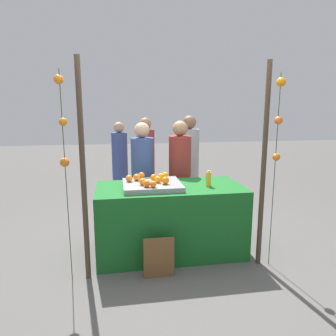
{
  "coord_description": "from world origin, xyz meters",
  "views": [
    {
      "loc": [
        -0.63,
        -3.68,
        1.82
      ],
      "look_at": [
        0.0,
        0.15,
        1.06
      ],
      "focal_mm": 33.41,
      "sensor_mm": 36.0,
      "label": 1
    }
  ],
  "objects_px": {
    "orange_0": "(165,175)",
    "vendor_right": "(180,180)",
    "stall_counter": "(170,219)",
    "vendor_left": "(143,182)",
    "orange_1": "(165,180)",
    "chalkboard_sign": "(159,258)",
    "juice_bottle": "(208,179)"
  },
  "relations": [
    {
      "from": "stall_counter",
      "to": "orange_1",
      "type": "xyz_separation_m",
      "value": [
        -0.08,
        -0.12,
        0.54
      ]
    },
    {
      "from": "orange_0",
      "to": "juice_bottle",
      "type": "bearing_deg",
      "value": -29.8
    },
    {
      "from": "orange_0",
      "to": "orange_1",
      "type": "xyz_separation_m",
      "value": [
        -0.05,
        -0.33,
        0.01
      ]
    },
    {
      "from": "orange_0",
      "to": "vendor_right",
      "type": "height_order",
      "value": "vendor_right"
    },
    {
      "from": "orange_0",
      "to": "vendor_left",
      "type": "bearing_deg",
      "value": 116.58
    },
    {
      "from": "orange_0",
      "to": "vendor_right",
      "type": "bearing_deg",
      "value": 60.43
    },
    {
      "from": "juice_bottle",
      "to": "vendor_right",
      "type": "xyz_separation_m",
      "value": [
        -0.19,
        0.81,
        -0.19
      ]
    },
    {
      "from": "orange_1",
      "to": "vendor_left",
      "type": "relative_size",
      "value": 0.06
    },
    {
      "from": "vendor_left",
      "to": "stall_counter",
      "type": "bearing_deg",
      "value": -68.71
    },
    {
      "from": "orange_0",
      "to": "vendor_right",
      "type": "xyz_separation_m",
      "value": [
        0.3,
        0.53,
        -0.2
      ]
    },
    {
      "from": "orange_1",
      "to": "chalkboard_sign",
      "type": "height_order",
      "value": "orange_1"
    },
    {
      "from": "stall_counter",
      "to": "orange_0",
      "type": "xyz_separation_m",
      "value": [
        -0.03,
        0.21,
        0.53
      ]
    },
    {
      "from": "vendor_left",
      "to": "vendor_right",
      "type": "bearing_deg",
      "value": 2.07
    },
    {
      "from": "juice_bottle",
      "to": "chalkboard_sign",
      "type": "height_order",
      "value": "juice_bottle"
    },
    {
      "from": "chalkboard_sign",
      "to": "vendor_right",
      "type": "height_order",
      "value": "vendor_right"
    },
    {
      "from": "stall_counter",
      "to": "vendor_left",
      "type": "xyz_separation_m",
      "value": [
        -0.28,
        0.72,
        0.32
      ]
    },
    {
      "from": "juice_bottle",
      "to": "vendor_right",
      "type": "height_order",
      "value": "vendor_right"
    },
    {
      "from": "orange_0",
      "to": "vendor_left",
      "type": "height_order",
      "value": "vendor_left"
    },
    {
      "from": "orange_1",
      "to": "juice_bottle",
      "type": "xyz_separation_m",
      "value": [
        0.54,
        0.05,
        -0.01
      ]
    },
    {
      "from": "juice_bottle",
      "to": "vendor_right",
      "type": "bearing_deg",
      "value": 103.51
    },
    {
      "from": "chalkboard_sign",
      "to": "juice_bottle",
      "type": "bearing_deg",
      "value": 36.89
    },
    {
      "from": "juice_bottle",
      "to": "vendor_right",
      "type": "relative_size",
      "value": 0.12
    },
    {
      "from": "orange_1",
      "to": "vendor_right",
      "type": "distance_m",
      "value": 0.95
    },
    {
      "from": "stall_counter",
      "to": "orange_1",
      "type": "relative_size",
      "value": 19.69
    },
    {
      "from": "orange_0",
      "to": "juice_bottle",
      "type": "height_order",
      "value": "juice_bottle"
    },
    {
      "from": "chalkboard_sign",
      "to": "stall_counter",
      "type": "bearing_deg",
      "value": 69.43
    },
    {
      "from": "orange_0",
      "to": "juice_bottle",
      "type": "xyz_separation_m",
      "value": [
        0.49,
        -0.28,
        -0.01
      ]
    },
    {
      "from": "juice_bottle",
      "to": "vendor_right",
      "type": "distance_m",
      "value": 0.85
    },
    {
      "from": "stall_counter",
      "to": "chalkboard_sign",
      "type": "relative_size",
      "value": 3.87
    },
    {
      "from": "vendor_left",
      "to": "vendor_right",
      "type": "xyz_separation_m",
      "value": [
        0.55,
        0.02,
        0.01
      ]
    },
    {
      "from": "juice_bottle",
      "to": "orange_1",
      "type": "bearing_deg",
      "value": -174.61
    },
    {
      "from": "vendor_left",
      "to": "juice_bottle",
      "type": "bearing_deg",
      "value": -46.58
    }
  ]
}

